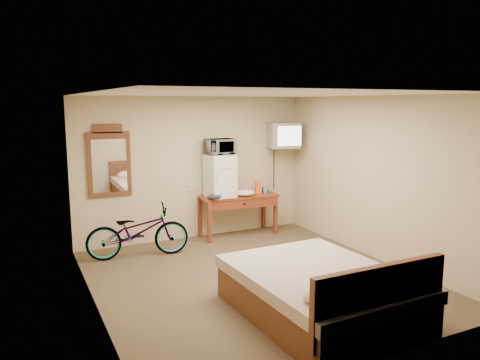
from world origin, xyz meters
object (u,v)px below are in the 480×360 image
at_px(mini_fridge, 220,176).
at_px(bed, 323,293).
at_px(desk, 239,201).
at_px(microwave, 220,147).
at_px(wall_mirror, 109,162).
at_px(blue_cup, 265,189).
at_px(crt_television, 283,135).
at_px(bicycle, 138,231).

xyz_separation_m(mini_fridge, bed, (-0.25, -3.40, -0.83)).
distance_m(desk, mini_fridge, 0.61).
xyz_separation_m(microwave, wall_mirror, (-1.86, 0.24, -0.19)).
relative_size(desk, mini_fridge, 1.94).
bearing_deg(desk, mini_fridge, 174.64).
relative_size(blue_cup, bed, 0.06).
relative_size(blue_cup, wall_mirror, 0.11).
bearing_deg(crt_television, wall_mirror, 175.39).
bearing_deg(desk, blue_cup, -2.25).
bearing_deg(mini_fridge, bicycle, -165.51).
relative_size(desk, wall_mirror, 1.23).
relative_size(blue_cup, bicycle, 0.08).
relative_size(mini_fridge, bicycle, 0.48).
distance_m(desk, bicycle, 1.99).
bearing_deg(bicycle, blue_cup, -74.26).
height_order(crt_television, wall_mirror, wall_mirror).
relative_size(microwave, bicycle, 0.31).
xyz_separation_m(mini_fridge, wall_mirror, (-1.86, 0.24, 0.32)).
xyz_separation_m(bicycle, bed, (1.33, -2.99, -0.12)).
xyz_separation_m(wall_mirror, bed, (1.60, -3.64, -1.15)).
xyz_separation_m(blue_cup, wall_mirror, (-2.74, 0.29, 0.63)).
bearing_deg(bicycle, desk, -71.47).
bearing_deg(bicycle, bed, -148.44).
bearing_deg(bed, desk, 79.80).
distance_m(blue_cup, crt_television, 1.06).
xyz_separation_m(mini_fridge, crt_television, (1.27, -0.01, 0.67)).
xyz_separation_m(blue_cup, bed, (-1.14, -3.35, -0.52)).
height_order(microwave, blue_cup, microwave).
distance_m(desk, crt_television, 1.48).
bearing_deg(wall_mirror, desk, -7.07).
distance_m(mini_fridge, blue_cup, 0.94).
bearing_deg(microwave, desk, -7.31).
bearing_deg(microwave, blue_cup, -5.44).
relative_size(desk, blue_cup, 11.22).
height_order(mini_fridge, bed, mini_fridge).
height_order(wall_mirror, bicycle, wall_mirror).
bearing_deg(crt_television, mini_fridge, 179.48).
relative_size(crt_television, bed, 0.30).
relative_size(microwave, wall_mirror, 0.41).
xyz_separation_m(blue_cup, bicycle, (-2.47, -0.36, -0.40)).
distance_m(wall_mirror, bed, 4.14).
xyz_separation_m(desk, wall_mirror, (-2.21, 0.27, 0.81)).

